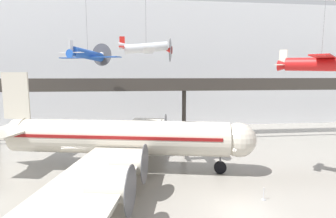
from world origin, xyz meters
TOP-DOWN VIEW (x-y plane):
  - ground_plane at (0.00, 0.00)m, footprint 260.00×260.00m
  - hangar_back_wall at (0.00, 35.20)m, footprint 140.00×3.00m
  - mezzanine_walkway at (0.00, 24.75)m, footprint 110.00×3.20m
  - airliner_silver_main at (-10.07, 9.91)m, footprint 29.41×33.91m
  - suspended_plane_red_highwing at (8.10, 3.41)m, footprint 7.33×7.38m
  - suspended_plane_blue_trainer at (-14.36, 18.34)m, footprint 8.68×7.62m
  - suspended_plane_silver_racer at (-6.88, 9.82)m, footprint 5.54×6.78m
  - stanchion_barrier at (2.44, 1.49)m, footprint 0.36×0.36m

SIDE VIEW (x-z plane):
  - ground_plane at x=0.00m, z-range 0.00..0.00m
  - stanchion_barrier at x=2.44m, z-range -0.21..0.87m
  - airliner_silver_main at x=-10.07m, z-range -1.67..8.93m
  - mezzanine_walkway at x=0.00m, z-range 3.24..13.02m
  - suspended_plane_red_highwing at x=8.10m, z-range 5.88..16.74m
  - hangar_back_wall at x=0.00m, z-range 0.00..24.49m
  - suspended_plane_blue_trainer at x=-14.36m, z-range 8.42..17.52m
  - suspended_plane_silver_racer at x=-6.88m, z-range 8.58..17.62m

